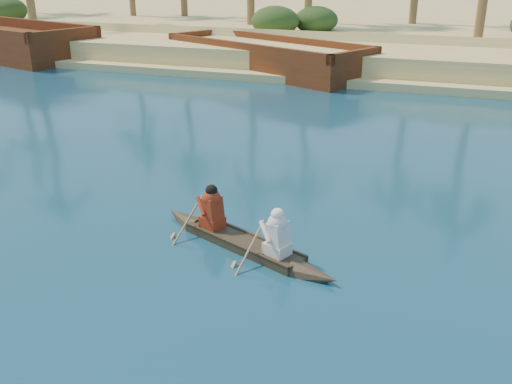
% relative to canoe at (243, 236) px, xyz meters
% --- Properties ---
extents(sandy_embankment, '(150.00, 51.00, 1.50)m').
position_rel_canoe_xyz_m(sandy_embankment, '(-3.12, 40.77, 0.29)').
color(sandy_embankment, '#DFCD7E').
rests_on(sandy_embankment, ground).
extents(shrub_cluster, '(100.00, 6.00, 2.40)m').
position_rel_canoe_xyz_m(shrub_cluster, '(-3.12, 25.38, 0.96)').
color(shrub_cluster, '#263C16').
rests_on(shrub_cluster, ground).
extents(canoe, '(4.40, 2.29, 1.24)m').
position_rel_canoe_xyz_m(canoe, '(0.00, 0.00, 0.00)').
color(canoe, '#3B3220').
rests_on(canoe, ground).
extents(barge_left, '(14.52, 8.48, 2.30)m').
position_rel_canoe_xyz_m(barge_left, '(-23.32, 18.80, 0.56)').
color(barge_left, '#5F2814').
rests_on(barge_left, ground).
extents(barge_mid, '(11.96, 8.25, 1.90)m').
position_rel_canoe_xyz_m(barge_mid, '(-6.14, 18.91, 0.43)').
color(barge_mid, '#5F2814').
rests_on(barge_mid, ground).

